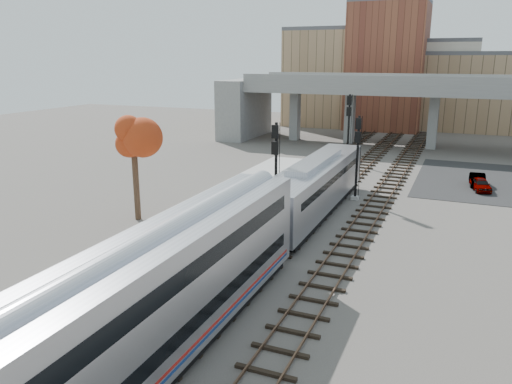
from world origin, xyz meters
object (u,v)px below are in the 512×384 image
Objects in this scene: signal_mast_near at (276,173)px; car_b at (478,180)px; locomotive at (315,186)px; signal_mast_far at (348,128)px; car_a at (481,184)px; tree at (133,139)px; coach at (131,319)px; signal_mast_mid at (357,159)px.

car_b is (13.66, 17.10, -3.03)m from signal_mast_near.
signal_mast_far reaches higher than locomotive.
car_a is at bearing -86.33° from car_b.
car_a is at bearing 38.52° from tree.
tree is (-11.75, -6.16, 3.72)m from locomotive.
signal_mast_near is 10.46m from tree.
signal_mast_near is 23.04m from signal_mast_far.
tree is at bearing -110.15° from signal_mast_far.
coach is 19.84m from signal_mast_near.
signal_mast_mid is at bearing 63.48° from signal_mast_near.
tree reaches higher than locomotive.
signal_mast_mid is at bearing 39.87° from tree.
car_a is at bearing 48.07° from signal_mast_near.
signal_mast_near is at bearing -133.67° from car_b.
tree is (-9.65, -26.31, 2.04)m from signal_mast_far.
tree is 2.42× the size of car_a.
signal_mast_near is 0.94× the size of signal_mast_far.
locomotive is 22.61m from coach.
signal_mast_mid is 0.87× the size of tree.
locomotive is 5.34× the size of car_b.
tree is (-13.75, -11.48, 2.48)m from signal_mast_mid.
coach is at bearing -90.00° from locomotive.
locomotive reaches higher than car_a.
coach is at bearing -83.92° from signal_mast_near.
signal_mast_far is at bearing 92.81° from coach.
car_a is at bearing 36.54° from signal_mast_mid.
signal_mast_mid is at bearing -74.54° from signal_mast_far.
locomotive is at bearing -84.05° from signal_mast_far.
tree is (-9.65, -3.27, 2.34)m from signal_mast_near.
car_a is (11.81, 12.59, -1.67)m from locomotive.
coach is 20.46m from tree.
coach is 7.48× the size of car_a.
signal_mast_mid reaches higher than car_b.
car_a is (11.81, 35.19, -2.19)m from coach.
tree is at bearing -143.91° from car_b.
locomotive reaches higher than car_b.
signal_mast_far is (-2.10, 42.75, 1.16)m from coach.
car_b is at bearing 51.38° from signal_mast_near.
locomotive is at bearing -146.43° from car_a.
coach is at bearing -121.81° from car_a.
coach is 37.18m from car_a.
tree is 30.59m from car_a.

